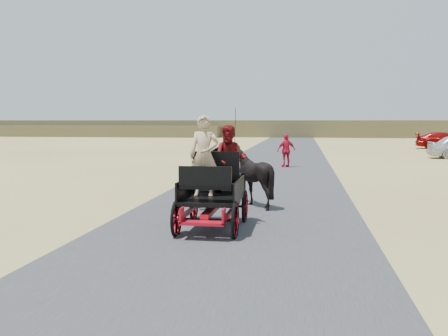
# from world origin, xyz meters

# --- Properties ---
(ground) EXTENTS (140.00, 140.00, 0.00)m
(ground) POSITION_xyz_m (0.00, 0.00, 0.00)
(ground) COLOR tan
(road) EXTENTS (6.00, 140.00, 0.01)m
(road) POSITION_xyz_m (0.00, 0.00, 0.01)
(road) COLOR #38383A
(road) RESTS_ON ground
(ridge_far) EXTENTS (140.00, 6.00, 2.40)m
(ridge_far) POSITION_xyz_m (0.00, 62.00, 1.20)
(ridge_far) COLOR brown
(ridge_far) RESTS_ON ground
(ridge_near) EXTENTS (40.00, 4.00, 1.60)m
(ridge_near) POSITION_xyz_m (-30.00, 58.00, 0.80)
(ridge_near) COLOR brown
(ridge_near) RESTS_ON ground
(carriage) EXTENTS (1.30, 2.40, 0.72)m
(carriage) POSITION_xyz_m (-0.44, -0.11, 0.36)
(carriage) COLOR black
(carriage) RESTS_ON ground
(horse_left) EXTENTS (0.91, 2.01, 1.70)m
(horse_left) POSITION_xyz_m (-0.99, 2.89, 0.85)
(horse_left) COLOR black
(horse_left) RESTS_ON ground
(horse_right) EXTENTS (1.37, 1.54, 1.70)m
(horse_right) POSITION_xyz_m (0.11, 2.89, 0.85)
(horse_right) COLOR black
(horse_right) RESTS_ON ground
(driver_man) EXTENTS (0.66, 0.43, 1.80)m
(driver_man) POSITION_xyz_m (-0.64, -0.06, 1.62)
(driver_man) COLOR tan
(driver_man) RESTS_ON carriage
(passenger_woman) EXTENTS (0.77, 0.60, 1.58)m
(passenger_woman) POSITION_xyz_m (-0.14, 0.49, 1.51)
(passenger_woman) COLOR #660C0F
(passenger_woman) RESTS_ON carriage
(pedestrian) EXTENTS (1.09, 0.85, 1.73)m
(pedestrian) POSITION_xyz_m (0.69, 14.79, 0.86)
(pedestrian) COLOR red
(pedestrian) RESTS_ON ground
(car_c) EXTENTS (5.08, 2.80, 1.39)m
(car_c) POSITION_xyz_m (13.41, 33.50, 0.70)
(car_c) COLOR maroon
(car_c) RESTS_ON ground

